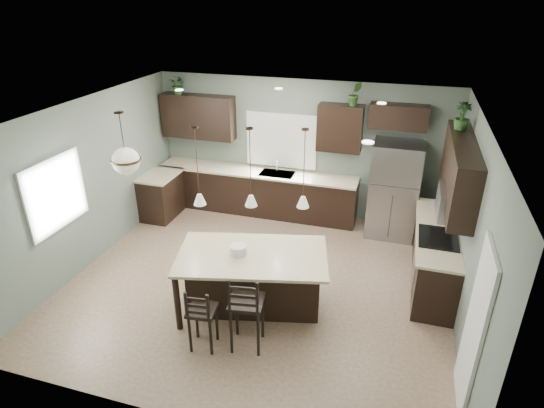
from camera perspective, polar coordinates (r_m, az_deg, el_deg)
The scene contains 32 objects.
ground at distance 7.59m, azimuth -1.61°, elevation -9.72°, with size 6.00×6.00×0.00m, color #9E8466.
pantry_door at distance 5.56m, azimuth 24.02°, elevation -14.28°, with size 0.04×0.82×2.04m, color white.
window_back at distance 9.36m, azimuth 1.18°, elevation 7.98°, with size 1.35×0.02×1.00m, color white.
window_left at distance 7.64m, azimuth -25.60°, elevation 1.17°, with size 0.02×1.10×1.00m, color white.
left_return_cabs at distance 9.73m, azimuth -13.73°, elevation 0.97°, with size 0.60×0.90×0.90m, color black.
left_return_countertop at distance 9.54m, azimuth -13.92°, elevation 3.53°, with size 0.66×0.96×0.04m, color beige.
back_lower_cabs at distance 9.62m, azimuth -1.91°, elevation 1.47°, with size 4.20×0.60×0.90m, color black.
back_countertop at distance 9.42m, azimuth -1.99°, elevation 4.03°, with size 4.20×0.66×0.04m, color beige.
sink_inset at distance 9.29m, azimuth 0.64°, elevation 3.82°, with size 0.70×0.45×0.01m, color gray.
faucet at distance 9.21m, azimuth 0.59°, elevation 4.59°, with size 0.02×0.02×0.28m, color silver.
back_upper_left at distance 9.71m, azimuth -9.23°, elevation 10.77°, with size 1.55×0.34×0.90m, color black.
back_upper_right at distance 8.87m, azimuth 8.52°, elevation 9.39°, with size 0.85×0.34×0.90m, color black.
fridge_header at distance 8.71m, azimuth 15.59°, elevation 10.50°, with size 1.05×0.34×0.45m, color black.
right_lower_cabs at distance 7.84m, azimuth 19.70°, elevation -6.21°, with size 0.60×2.35×0.90m, color black.
right_countertop at distance 7.61m, azimuth 20.07°, elevation -3.17°, with size 0.66×2.35×0.04m, color beige.
cooktop at distance 7.36m, azimuth 20.15°, elevation -3.99°, with size 0.58×0.75×0.02m, color black.
wall_oven_front at distance 7.58m, azimuth 17.45°, elevation -7.00°, with size 0.01×0.72×0.60m, color gray.
right_upper_cabs at distance 7.22m, azimuth 22.47°, elevation 3.88°, with size 0.34×2.35×0.90m, color black.
microwave at distance 7.10m, azimuth 21.68°, elevation 0.17°, with size 0.40×0.75×0.40m, color gray.
refrigerator at distance 8.86m, azimuth 15.03°, elevation 1.70°, with size 0.90×0.74×1.85m, color #919299.
kitchen_island at distance 6.80m, azimuth -2.42°, elevation -9.67°, with size 2.13×1.21×0.92m, color black.
serving_dish at distance 6.53m, azimuth -4.27°, elevation -5.77°, with size 0.24×0.24×0.14m, color silver.
bar_stool_left at distance 6.19m, azimuth -8.71°, elevation -13.81°, with size 0.36×0.36×0.98m, color black.
bar_stool_center at distance 6.08m, azimuth -3.19°, elevation -13.11°, with size 0.44×0.44×1.18m, color black.
pendant_left at distance 6.06m, azimuth -9.36°, elevation 4.61°, with size 0.17×0.17×1.10m, color white, non-canonical shape.
pendant_center at distance 5.95m, azimuth -2.74°, elevation 4.53°, with size 0.17×0.17×1.10m, color white, non-canonical shape.
pendant_right at distance 5.92m, azimuth 4.04°, elevation 4.39°, with size 0.17×0.17×1.10m, color silver, non-canonical shape.
chandelier at distance 7.02m, azimuth -18.15°, elevation 7.22°, with size 0.45×0.45×0.96m, color beige, non-canonical shape.
plant_back_left at distance 9.71m, azimuth -11.67°, elevation 14.47°, with size 0.34×0.30×0.38m, color #285424.
plant_back_right at distance 8.65m, azimuth 10.38°, elevation 13.43°, with size 0.24×0.19×0.44m, color #2F5726.
plant_right_wall at distance 7.58m, azimuth 22.79°, elevation 10.10°, with size 0.24×0.24×0.42m, color #2A5324.
room_shell at distance 6.75m, azimuth -1.79°, elevation 2.14°, with size 6.00×6.00×6.00m.
Camera 1 is at (1.98, -5.86, 4.39)m, focal length 30.00 mm.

